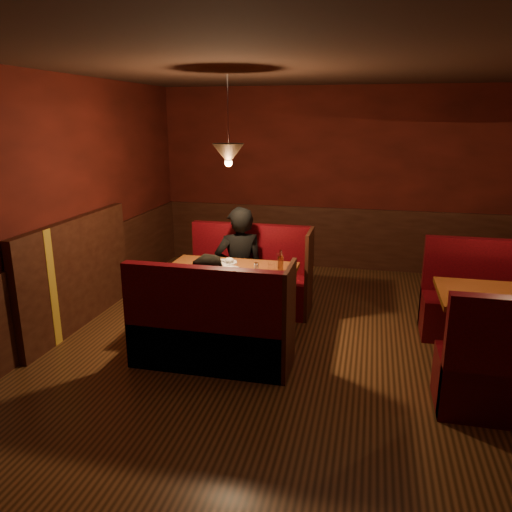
% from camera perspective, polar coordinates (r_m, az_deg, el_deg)
% --- Properties ---
extents(room, '(6.02, 7.02, 2.92)m').
position_cam_1_polar(room, '(4.89, 4.47, -0.81)').
color(room, '#372210').
rests_on(room, ground).
extents(main_table, '(1.46, 0.89, 1.02)m').
position_cam_1_polar(main_table, '(5.67, -2.81, -3.21)').
color(main_table, '#613610').
rests_on(main_table, ground).
extents(main_bench_far, '(1.60, 0.57, 1.09)m').
position_cam_1_polar(main_bench_far, '(6.50, -0.65, -3.05)').
color(main_bench_far, '#320509').
rests_on(main_bench_far, ground).
extents(main_bench_near, '(1.60, 0.57, 1.09)m').
position_cam_1_polar(main_bench_near, '(5.02, -5.19, -8.95)').
color(main_bench_near, '#320509').
rests_on(main_bench_near, ground).
extents(second_bench_far, '(1.55, 0.58, 1.11)m').
position_cam_1_polar(second_bench_far, '(6.27, 25.57, -5.33)').
color(second_bench_far, '#320509').
rests_on(second_bench_far, ground).
extents(diner_a, '(0.74, 0.64, 1.72)m').
position_cam_1_polar(diner_a, '(6.23, -1.93, 1.05)').
color(diner_a, black).
rests_on(diner_a, ground).
extents(diner_b, '(0.79, 0.66, 1.47)m').
position_cam_1_polar(diner_b, '(5.01, -5.07, -4.24)').
color(diner_b, black).
rests_on(diner_b, ground).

